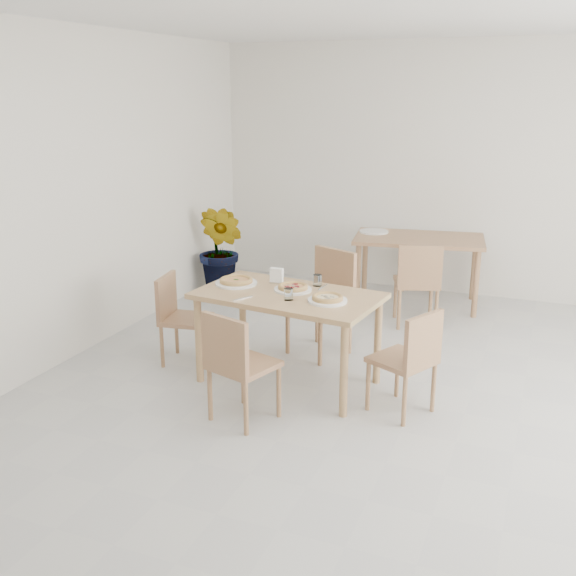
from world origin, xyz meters
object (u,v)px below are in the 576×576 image
at_px(chair_south, 236,360).
at_px(pizza_pepperoni, 293,287).
at_px(plate_pepperoni, 293,290).
at_px(plate_margherita, 236,283).
at_px(tumbler_b, 317,280).
at_px(plate_mushroom, 327,301).
at_px(pizza_margherita, 236,280).
at_px(napkin_holder, 277,276).
at_px(potted_plant, 222,250).
at_px(main_table, 288,304).
at_px(pizza_mushroom, 328,298).
at_px(second_table, 419,246).
at_px(chair_east, 411,355).
at_px(chair_back_n, 419,249).
at_px(chair_north, 326,294).
at_px(chair_back_s, 418,279).
at_px(plate_empty, 374,232).
at_px(chair_west, 178,312).
at_px(tumbler_a, 288,294).

height_order(chair_south, pizza_pepperoni, chair_south).
bearing_deg(plate_pepperoni, plate_margherita, -179.81).
bearing_deg(plate_pepperoni, tumbler_b, 55.59).
height_order(plate_mushroom, pizza_margherita, pizza_margherita).
distance_m(napkin_holder, potted_plant, 2.30).
xyz_separation_m(pizza_margherita, potted_plant, (-1.13, 1.92, -0.27)).
xyz_separation_m(main_table, pizza_mushroom, (0.35, -0.09, 0.12)).
bearing_deg(plate_pepperoni, second_table, 77.06).
height_order(chair_east, chair_back_n, chair_east).
distance_m(chair_north, pizza_mushroom, 0.92).
height_order(pizza_mushroom, chair_back_n, pizza_mushroom).
bearing_deg(potted_plant, pizza_margherita, -59.63).
relative_size(tumbler_b, chair_back_s, 0.11).
distance_m(chair_south, pizza_mushroom, 0.86).
bearing_deg(pizza_margherita, pizza_pepperoni, 0.19).
height_order(chair_back_n, plate_empty, chair_back_n).
height_order(chair_east, pizza_mushroom, pizza_mushroom).
bearing_deg(chair_east, chair_back_n, -143.58).
xyz_separation_m(main_table, chair_west, (-1.04, 0.05, -0.22)).
height_order(main_table, tumbler_b, tumbler_b).
height_order(pizza_margherita, tumbler_b, tumbler_b).
relative_size(main_table, plate_pepperoni, 5.01).
xyz_separation_m(chair_east, plate_pepperoni, (-1.01, 0.28, 0.30)).
height_order(chair_south, plate_empty, chair_south).
relative_size(main_table, second_table, 1.02).
bearing_deg(plate_pepperoni, pizza_margherita, -179.81).
relative_size(chair_north, potted_plant, 0.90).
relative_size(plate_mushroom, second_table, 0.20).
distance_m(napkin_holder, second_table, 2.32).
relative_size(plate_pepperoni, plate_empty, 0.94).
distance_m(plate_pepperoni, pizza_margherita, 0.50).
xyz_separation_m(pizza_margherita, plate_empty, (0.52, 2.40, -0.02)).
distance_m(pizza_pepperoni, tumbler_a, 0.24).
height_order(plate_mushroom, pizza_pepperoni, pizza_pepperoni).
bearing_deg(chair_east, plate_margherita, -74.25).
distance_m(chair_back_s, potted_plant, 2.33).
xyz_separation_m(chair_north, plate_empty, (-0.03, 1.73, 0.22)).
height_order(chair_east, chair_back_s, chair_back_s).
bearing_deg(chair_west, chair_back_n, -34.23).
relative_size(main_table, tumbler_a, 16.52).
xyz_separation_m(napkin_holder, potted_plant, (-1.43, 1.78, -0.30)).
xyz_separation_m(chair_south, chair_back_s, (0.77, 2.46, 0.02)).
bearing_deg(potted_plant, napkin_holder, -51.34).
relative_size(chair_east, potted_plant, 0.77).
bearing_deg(chair_west, main_table, -101.81).
height_order(plate_margherita, pizza_pepperoni, pizza_pepperoni).
relative_size(main_table, plate_margherita, 4.35).
xyz_separation_m(plate_margherita, pizza_pepperoni, (0.50, 0.00, 0.02)).
bearing_deg(pizza_pepperoni, chair_south, -95.92).
height_order(pizza_margherita, potted_plant, potted_plant).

